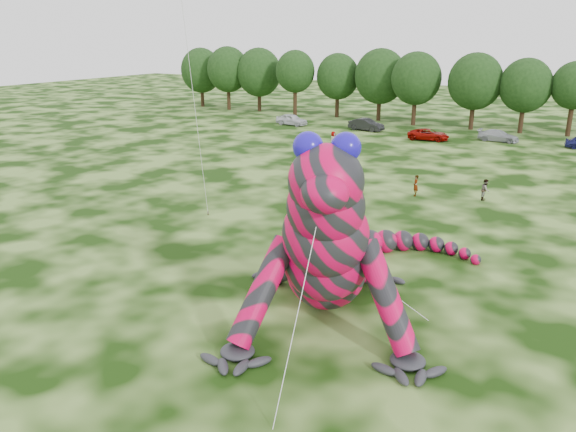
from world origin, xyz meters
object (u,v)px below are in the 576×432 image
(tree_6, at_px, (415,89))
(tree_7, at_px, (474,92))
(tree_9, at_px, (573,99))
(tree_5, at_px, (380,85))
(tree_3, at_px, (295,83))
(spectator_4, at_px, (333,140))
(spectator_1, at_px, (485,190))
(car_0, at_px, (292,120))
(spectator_0, at_px, (416,186))
(tree_2, at_px, (259,80))
(tree_8, at_px, (524,96))
(tree_0, at_px, (202,77))
(tree_4, at_px, (338,85))
(car_1, at_px, (366,125))
(inflatable_gecko, at_px, (328,211))
(tree_1, at_px, (228,78))
(car_2, at_px, (428,135))
(car_3, at_px, (498,136))

(tree_6, xyz_separation_m, tree_7, (7.48, 0.12, -0.01))
(tree_9, bearing_deg, tree_5, 177.42)
(tree_3, distance_m, spectator_4, 25.80)
(tree_3, height_order, spectator_1, tree_3)
(tree_6, height_order, spectator_1, tree_6)
(car_0, bearing_deg, spectator_0, -128.81)
(tree_9, bearing_deg, tree_7, -177.22)
(tree_7, distance_m, spectator_1, 33.44)
(tree_2, xyz_separation_m, tree_7, (32.94, -1.96, -0.08))
(tree_5, height_order, spectator_0, tree_5)
(tree_6, distance_m, tree_8, 13.34)
(tree_0, xyz_separation_m, spectator_0, (47.63, -36.07, -3.96))
(tree_4, bearing_deg, spectator_4, -66.38)
(spectator_4, bearing_deg, tree_5, 12.47)
(tree_4, distance_m, car_1, 13.04)
(spectator_4, bearing_deg, inflatable_gecko, -151.03)
(tree_9, bearing_deg, car_0, -165.19)
(tree_1, height_order, tree_2, tree_1)
(tree_0, height_order, spectator_0, tree_0)
(car_2, relative_size, spectator_1, 2.97)
(tree_7, bearing_deg, inflatable_gecko, -84.81)
(tree_4, xyz_separation_m, car_1, (8.30, -9.33, -3.78))
(spectator_4, bearing_deg, spectator_0, -131.72)
(tree_7, relative_size, spectator_0, 5.99)
(tree_2, xyz_separation_m, tree_5, (19.89, -0.33, 0.08))
(tree_0, height_order, tree_5, tree_5)
(tree_8, height_order, car_2, tree_8)
(car_0, distance_m, spectator_0, 35.54)
(tree_8, relative_size, spectator_1, 5.75)
(spectator_1, xyz_separation_m, spectator_4, (-17.93, 12.34, 0.12))
(tree_1, relative_size, tree_7, 1.04)
(tree_9, bearing_deg, car_2, -142.01)
(car_0, bearing_deg, tree_3, 33.03)
(tree_5, xyz_separation_m, car_0, (-8.53, -9.74, -4.15))
(tree_4, bearing_deg, spectator_0, -57.43)
(spectator_1, bearing_deg, tree_3, 44.32)
(car_1, bearing_deg, tree_5, 21.36)
(car_1, bearing_deg, car_3, -78.74)
(tree_7, distance_m, spectator_4, 22.62)
(tree_4, distance_m, tree_8, 25.48)
(car_0, bearing_deg, tree_5, -34.08)
(tree_8, distance_m, spectator_0, 34.13)
(tree_9, relative_size, spectator_1, 5.58)
(spectator_0, distance_m, spectator_1, 4.96)
(tree_3, bearing_deg, car_3, -13.77)
(spectator_1, bearing_deg, tree_9, -7.21)
(tree_2, bearing_deg, tree_9, -1.84)
(tree_3, distance_m, tree_4, 6.30)
(spectator_0, bearing_deg, inflatable_gecko, -13.19)
(tree_4, xyz_separation_m, tree_5, (6.52, -0.28, 0.37))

